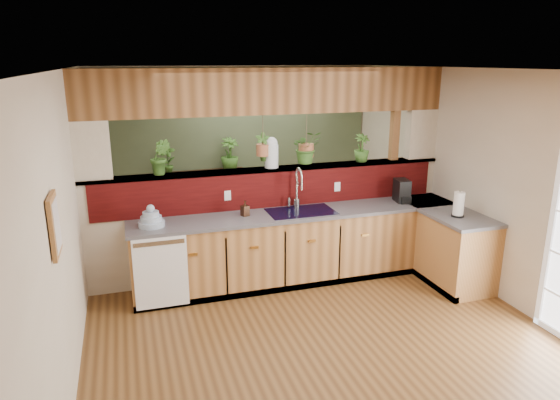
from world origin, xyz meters
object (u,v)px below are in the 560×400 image
object	(u,v)px
soap_dispenser	(245,208)
paper_towel	(459,205)
glass_jar	(271,152)
coffee_maker	(402,192)
shelving_console	(203,200)
faucet	(298,186)
dish_stack	(151,220)

from	to	relation	value
soap_dispenser	paper_towel	bearing A→B (deg)	-18.08
soap_dispenser	glass_jar	distance (m)	0.81
coffee_maker	shelving_console	world-z (taller)	coffee_maker
paper_towel	shelving_console	xyz separation A→B (m)	(-2.56, 3.02, -0.54)
coffee_maker	shelving_console	distance (m)	3.24
coffee_maker	faucet	bearing A→B (deg)	-175.73
faucet	soap_dispenser	xyz separation A→B (m)	(-0.70, -0.12, -0.19)
coffee_maker	paper_towel	size ratio (longest dim) A/B	0.93
soap_dispenser	paper_towel	xyz separation A→B (m)	(2.40, -0.78, 0.05)
coffee_maker	glass_jar	size ratio (longest dim) A/B	0.77
faucet	shelving_console	distance (m)	2.39
faucet	dish_stack	distance (m)	1.81
paper_towel	shelving_console	bearing A→B (deg)	130.25
dish_stack	coffee_maker	xyz separation A→B (m)	(3.18, 0.04, 0.06)
faucet	paper_towel	size ratio (longest dim) A/B	1.66
coffee_maker	paper_towel	xyz separation A→B (m)	(0.30, -0.76, 0.01)
dish_stack	soap_dispenser	size ratio (longest dim) A/B	1.56
shelving_console	faucet	bearing A→B (deg)	-69.49
coffee_maker	shelving_console	xyz separation A→B (m)	(-2.26, 2.26, -0.54)
dish_stack	shelving_console	xyz separation A→B (m)	(0.93, 2.31, -0.48)
soap_dispenser	shelving_console	size ratio (longest dim) A/B	0.13
faucet	glass_jar	distance (m)	0.53
glass_jar	paper_towel	bearing A→B (deg)	-29.72
dish_stack	glass_jar	world-z (taller)	glass_jar
glass_jar	shelving_console	xyz separation A→B (m)	(-0.59, 1.90, -1.08)
coffee_maker	shelving_console	size ratio (longest dim) A/B	0.21
faucet	dish_stack	size ratio (longest dim) A/B	1.83
coffee_maker	glass_jar	distance (m)	1.79
faucet	shelving_console	world-z (taller)	faucet
shelving_console	glass_jar	bearing A→B (deg)	-74.27
faucet	dish_stack	bearing A→B (deg)	-174.23
faucet	glass_jar	bearing A→B (deg)	140.22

